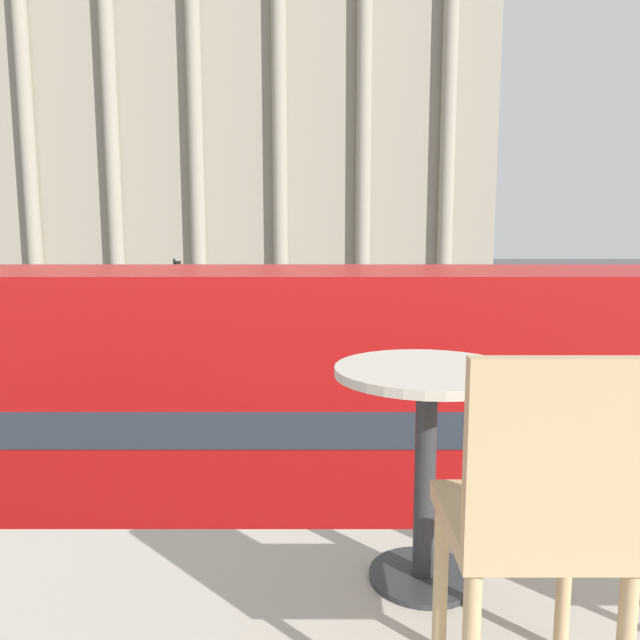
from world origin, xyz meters
TOP-DOWN VIEW (x-y plane):
  - double_decker_bus at (0.27, 5.89)m, footprint 11.47×2.71m
  - cafe_dining_table at (1.26, -0.35)m, footprint 0.60×0.60m
  - cafe_chair_0 at (1.41, -0.95)m, footprint 0.40×0.40m
  - plaza_building_left at (-4.03, 43.16)m, footprint 32.15×14.22m
  - traffic_light_near at (5.66, 10.88)m, footprint 0.42×0.24m
  - traffic_light_mid at (4.58, 18.39)m, footprint 0.42×0.24m
  - traffic_light_far at (-5.63, 26.08)m, footprint 0.42×0.24m
  - car_maroon at (3.83, 24.82)m, footprint 4.20×1.93m
  - pedestrian_white at (2.08, 27.47)m, footprint 0.32×0.32m

SIDE VIEW (x-z plane):
  - car_maroon at x=3.83m, z-range 0.02..1.37m
  - pedestrian_white at x=2.08m, z-range 0.12..1.74m
  - traffic_light_far at x=-5.63m, z-range 0.55..4.05m
  - double_decker_bus at x=0.27m, z-range 0.23..4.55m
  - traffic_light_mid at x=4.58m, z-range 0.57..4.27m
  - traffic_light_near at x=5.66m, z-range 0.59..4.42m
  - cafe_chair_0 at x=1.41m, z-range 3.74..4.65m
  - cafe_dining_table at x=1.26m, z-range 3.85..4.58m
  - plaza_building_left at x=-4.03m, z-range -0.01..26.19m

